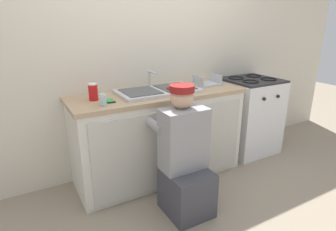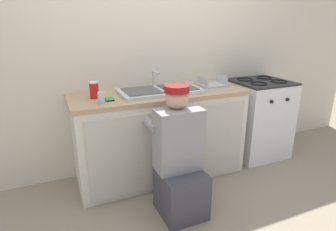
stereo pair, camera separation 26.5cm
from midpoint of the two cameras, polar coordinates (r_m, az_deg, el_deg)
ground_plane at (r=2.89m, az=-1.71°, el=-14.39°), size 12.00×12.00×0.00m
back_wall at (r=3.04m, az=-7.79°, el=12.29°), size 6.00×0.10×2.50m
counter_cabinet at (r=2.92m, az=-4.45°, el=-4.45°), size 1.71×0.62×0.87m
countertop at (r=2.78m, az=-4.77°, el=4.26°), size 1.75×0.62×0.04m
sink_double_basin at (r=2.77m, az=-4.81°, el=5.06°), size 0.80×0.44×0.19m
stove_range at (r=3.60m, az=14.06°, el=0.02°), size 0.64×0.62×0.93m
plumber_person at (r=2.37m, az=0.15°, el=-9.52°), size 0.42×0.61×1.10m
soda_cup_red at (r=2.59m, az=-17.85°, el=4.53°), size 0.08×0.08×0.15m
dish_rack_tray at (r=3.11m, az=5.49°, el=6.61°), size 0.28×0.22×0.11m
cell_phone at (r=2.54m, az=-14.80°, el=2.89°), size 0.07×0.14×0.01m
water_glass at (r=2.41m, az=-16.19°, el=3.05°), size 0.06×0.06×0.10m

